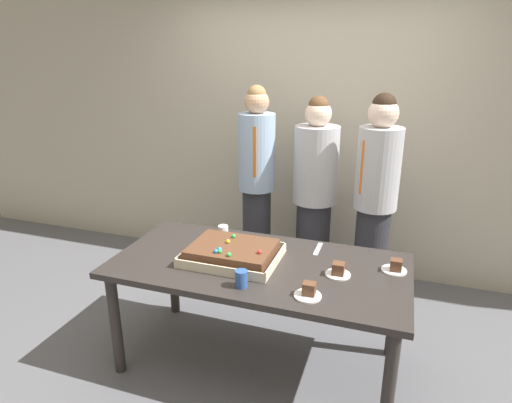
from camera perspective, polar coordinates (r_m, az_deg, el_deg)
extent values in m
plane|color=#5B5B60|center=(3.15, 0.34, -20.27)|extent=(12.00, 12.00, 0.00)
cube|color=#B2A893|center=(4.02, 7.78, 11.74)|extent=(8.00, 0.12, 3.00)
cube|color=#2D2826|center=(2.75, 0.37, -8.44)|extent=(1.84, 0.90, 0.04)
cylinder|color=#2D2826|center=(3.01, -17.97, -15.09)|extent=(0.07, 0.07, 0.71)
cylinder|color=#2D2826|center=(2.54, 17.07, -22.14)|extent=(0.07, 0.07, 0.71)
cylinder|color=#2D2826|center=(3.54, -10.83, -9.04)|extent=(0.07, 0.07, 0.71)
cylinder|color=#2D2826|center=(3.15, 17.70, -13.41)|extent=(0.07, 0.07, 0.71)
cube|color=beige|center=(2.79, -3.10, -7.48)|extent=(0.59, 0.46, 0.01)
cube|color=beige|center=(2.59, -4.97, -8.93)|extent=(0.59, 0.01, 0.05)
cube|color=beige|center=(2.96, -1.51, -5.13)|extent=(0.59, 0.01, 0.05)
cube|color=beige|center=(2.88, -8.47, -6.04)|extent=(0.01, 0.46, 0.05)
cube|color=beige|center=(2.69, 2.65, -7.77)|extent=(0.01, 0.46, 0.05)
cube|color=brown|center=(2.76, -3.12, -6.57)|extent=(0.52, 0.39, 0.09)
sphere|color=green|center=(2.60, -3.56, -6.98)|extent=(0.03, 0.03, 0.03)
sphere|color=green|center=(2.85, -2.95, -4.57)|extent=(0.03, 0.03, 0.03)
sphere|color=#2D84E0|center=(2.65, -5.29, -6.52)|extent=(0.03, 0.03, 0.03)
sphere|color=red|center=(2.63, 0.45, -6.65)|extent=(0.03, 0.03, 0.03)
sphere|color=#2D84E0|center=(2.67, -4.82, -6.27)|extent=(0.03, 0.03, 0.03)
sphere|color=green|center=(2.65, -4.77, -6.53)|extent=(0.03, 0.03, 0.03)
sphere|color=yellow|center=(2.78, -3.69, -5.26)|extent=(0.03, 0.03, 0.03)
cylinder|color=white|center=(2.77, 17.67, -8.60)|extent=(0.15, 0.15, 0.01)
cube|color=brown|center=(2.75, 17.92, -7.93)|extent=(0.07, 0.06, 0.07)
cylinder|color=white|center=(2.41, 6.80, -12.20)|extent=(0.15, 0.15, 0.01)
cube|color=brown|center=(2.39, 6.99, -11.30)|extent=(0.07, 0.06, 0.07)
cylinder|color=white|center=(2.64, 10.70, -9.42)|extent=(0.15, 0.15, 0.01)
cube|color=brown|center=(2.62, 10.76, -8.67)|extent=(0.07, 0.07, 0.07)
cylinder|color=#2D5199|center=(2.46, -2.03, -10.09)|extent=(0.07, 0.07, 0.10)
cylinder|color=white|center=(3.06, -4.32, -4.07)|extent=(0.07, 0.07, 0.10)
cube|color=silver|center=(2.94, 8.13, -6.22)|extent=(0.03, 0.20, 0.01)
cylinder|color=#28282D|center=(3.63, 14.72, -7.23)|extent=(0.26, 0.26, 0.86)
cylinder|color=#B2B2B7|center=(3.38, 15.76, 4.17)|extent=(0.33, 0.33, 0.62)
cube|color=orange|center=(3.26, 13.94, 4.37)|extent=(0.04, 0.02, 0.40)
sphere|color=beige|center=(3.30, 16.40, 11.06)|extent=(0.22, 0.22, 0.22)
sphere|color=black|center=(3.29, 16.50, 12.10)|extent=(0.17, 0.17, 0.17)
cylinder|color=#28282D|center=(3.79, 7.39, -5.90)|extent=(0.29, 0.29, 0.82)
cylinder|color=#B2B2B7|center=(3.55, 7.88, 4.79)|extent=(0.36, 0.36, 0.63)
sphere|color=beige|center=(3.47, 8.19, 11.34)|extent=(0.21, 0.21, 0.21)
sphere|color=brown|center=(3.47, 8.23, 12.28)|extent=(0.16, 0.16, 0.16)
cylinder|color=#28282D|center=(3.81, 0.09, -4.86)|extent=(0.24, 0.24, 0.91)
cylinder|color=#93ADCC|center=(3.57, 0.09, 6.49)|extent=(0.30, 0.30, 0.63)
cube|color=orange|center=(3.43, -0.27, 6.50)|extent=(0.04, 0.02, 0.40)
sphere|color=tan|center=(3.51, 0.10, 12.95)|extent=(0.20, 0.20, 0.20)
sphere|color=olive|center=(3.50, 0.10, 13.84)|extent=(0.15, 0.15, 0.15)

